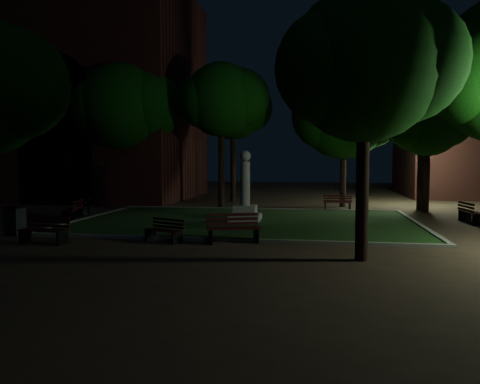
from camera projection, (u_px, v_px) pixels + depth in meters
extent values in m
plane|color=#3E2D21|center=(238.00, 229.00, 19.47)|extent=(80.00, 80.00, 0.00)
cube|color=#1E3E17|center=(245.00, 221.00, 21.43)|extent=(15.00, 10.00, 0.08)
cube|color=slate|center=(223.00, 240.00, 16.41)|extent=(15.40, 0.20, 0.12)
cube|color=slate|center=(259.00, 209.00, 26.45)|extent=(15.40, 0.20, 0.12)
cube|color=slate|center=(90.00, 218.00, 22.65)|extent=(0.20, 10.00, 0.12)
cube|color=slate|center=(419.00, 225.00, 20.21)|extent=(0.20, 10.00, 0.12)
cube|color=gray|center=(245.00, 217.00, 21.42)|extent=(1.40, 1.40, 0.30)
cube|color=gray|center=(245.00, 210.00, 21.39)|extent=(1.00, 1.00, 0.40)
cylinder|color=gray|center=(245.00, 183.00, 21.31)|extent=(0.44, 0.44, 2.00)
sphere|color=gray|center=(245.00, 156.00, 21.22)|extent=(0.50, 0.50, 0.50)
cube|color=#4F201D|center=(60.00, 98.00, 35.29)|extent=(20.00, 12.00, 15.00)
cube|color=black|center=(67.00, 150.00, 30.66)|extent=(5.00, 3.00, 7.00)
cylinder|color=black|center=(65.00, 96.00, 30.41)|extent=(5.00, 3.00, 5.00)
plane|color=orange|center=(76.00, 150.00, 31.84)|extent=(6.30, 0.00, 6.30)
sphere|color=#0D440C|center=(13.00, 84.00, 16.89)|extent=(4.07, 4.07, 4.07)
cylinder|color=black|center=(221.00, 165.00, 28.09)|extent=(0.36, 0.36, 5.10)
sphere|color=#0D440C|center=(221.00, 100.00, 27.82)|extent=(4.42, 4.42, 4.42)
sphere|color=#0D440C|center=(240.00, 98.00, 27.83)|extent=(3.54, 3.54, 3.54)
sphere|color=#0D440C|center=(205.00, 101.00, 27.68)|extent=(3.31, 3.31, 3.31)
cylinder|color=black|center=(343.00, 174.00, 28.14)|extent=(0.36, 0.36, 3.95)
sphere|color=#0D440C|center=(344.00, 114.00, 27.89)|extent=(5.40, 5.40, 5.40)
sphere|color=#0D440C|center=(367.00, 112.00, 27.86)|extent=(4.32, 4.32, 4.32)
sphere|color=#0D440C|center=(326.00, 116.00, 27.77)|extent=(4.05, 4.05, 4.05)
cylinder|color=black|center=(426.00, 177.00, 25.56)|extent=(0.36, 0.36, 3.80)
sphere|color=#0D440C|center=(428.00, 121.00, 25.35)|extent=(3.79, 3.79, 3.79)
sphere|color=#0D440C|center=(445.00, 120.00, 25.38)|extent=(3.03, 3.03, 3.03)
sphere|color=#0D440C|center=(414.00, 123.00, 25.18)|extent=(2.84, 2.84, 2.84)
sphere|color=#0D440C|center=(480.00, 72.00, 17.72)|extent=(4.24, 4.24, 4.24)
cylinder|color=black|center=(362.00, 187.00, 13.20)|extent=(0.36, 0.36, 4.20)
sphere|color=#0D440C|center=(365.00, 65.00, 12.96)|extent=(4.32, 4.32, 4.32)
sphere|color=#0D440C|center=(404.00, 61.00, 12.98)|extent=(3.46, 3.46, 3.46)
sphere|color=#0D440C|center=(333.00, 68.00, 12.81)|extent=(3.24, 3.24, 3.24)
cylinder|color=black|center=(125.00, 170.00, 29.44)|extent=(0.36, 0.36, 4.45)
sphere|color=#0D440C|center=(124.00, 107.00, 29.17)|extent=(5.56, 5.56, 5.56)
sphere|color=#0D440C|center=(146.00, 106.00, 29.14)|extent=(4.45, 4.45, 4.45)
sphere|color=#0D440C|center=(105.00, 109.00, 29.06)|extent=(4.17, 4.17, 4.17)
cylinder|color=black|center=(233.00, 165.00, 31.45)|extent=(0.36, 0.36, 4.99)
sphere|color=#0D440C|center=(233.00, 109.00, 31.19)|extent=(4.05, 4.05, 4.05)
sphere|color=#0D440C|center=(248.00, 108.00, 31.21)|extent=(3.24, 3.24, 3.24)
sphere|color=#0D440C|center=(220.00, 111.00, 31.03)|extent=(3.04, 3.04, 3.04)
cylinder|color=black|center=(420.00, 174.00, 26.72)|extent=(0.36, 0.36, 4.05)
sphere|color=#0D440C|center=(422.00, 116.00, 26.48)|extent=(4.22, 4.22, 4.22)
sphere|color=#0D440C|center=(441.00, 114.00, 26.51)|extent=(3.38, 3.38, 3.38)
sphere|color=#0D440C|center=(408.00, 118.00, 26.33)|extent=(3.17, 3.17, 3.17)
cylinder|color=black|center=(89.00, 172.00, 31.81)|extent=(0.12, 0.12, 4.05)
cylinder|color=black|center=(88.00, 142.00, 31.67)|extent=(0.90, 0.08, 0.08)
sphere|color=#D8FFD8|center=(82.00, 142.00, 31.74)|extent=(0.28, 0.28, 0.28)
sphere|color=#D8FFD8|center=(95.00, 142.00, 31.60)|extent=(0.28, 0.28, 0.28)
cylinder|color=black|center=(421.00, 175.00, 28.82)|extent=(0.12, 0.12, 3.87)
cylinder|color=black|center=(422.00, 143.00, 28.68)|extent=(0.90, 0.08, 0.08)
sphere|color=#D8FFD8|center=(414.00, 143.00, 28.76)|extent=(0.28, 0.28, 0.28)
sphere|color=#D8FFD8|center=(429.00, 143.00, 28.61)|extent=(0.28, 0.28, 0.28)
cube|color=black|center=(150.00, 235.00, 16.67)|extent=(0.26, 0.48, 0.40)
cube|color=black|center=(177.00, 238.00, 15.95)|extent=(0.26, 0.48, 0.40)
cube|color=black|center=(160.00, 231.00, 16.13)|extent=(1.36, 0.69, 0.04)
cube|color=black|center=(162.00, 231.00, 16.23)|extent=(1.36, 0.69, 0.04)
cube|color=black|center=(165.00, 230.00, 16.34)|extent=(1.36, 0.69, 0.04)
cube|color=black|center=(167.00, 230.00, 16.45)|extent=(1.36, 0.69, 0.04)
cube|color=black|center=(168.00, 227.00, 16.48)|extent=(1.35, 0.67, 0.09)
cube|color=black|center=(168.00, 223.00, 16.48)|extent=(1.35, 0.67, 0.09)
cube|color=black|center=(168.00, 220.00, 16.47)|extent=(1.35, 0.67, 0.09)
cube|color=black|center=(210.00, 236.00, 15.99)|extent=(0.27, 0.62, 0.50)
cube|color=black|center=(256.00, 235.00, 16.27)|extent=(0.27, 0.62, 0.50)
cube|color=black|center=(235.00, 229.00, 15.86)|extent=(1.76, 0.70, 0.05)
cube|color=black|center=(234.00, 228.00, 16.02)|extent=(1.76, 0.70, 0.05)
cube|color=black|center=(233.00, 228.00, 16.18)|extent=(1.76, 0.70, 0.05)
cube|color=black|center=(232.00, 227.00, 16.33)|extent=(1.76, 0.70, 0.05)
cube|color=black|center=(232.00, 224.00, 16.39)|extent=(1.75, 0.67, 0.11)
cube|color=black|center=(232.00, 219.00, 16.38)|extent=(1.75, 0.67, 0.11)
cube|color=black|center=(232.00, 215.00, 16.37)|extent=(1.75, 0.67, 0.11)
cube|color=black|center=(25.00, 236.00, 16.15)|extent=(0.12, 0.58, 0.46)
cube|color=black|center=(62.00, 238.00, 15.78)|extent=(0.12, 0.58, 0.46)
cube|color=black|center=(39.00, 231.00, 15.72)|extent=(1.68, 0.26, 0.04)
cube|color=black|center=(42.00, 230.00, 15.87)|extent=(1.68, 0.26, 0.04)
cube|color=black|center=(45.00, 230.00, 16.01)|extent=(1.68, 0.26, 0.04)
cube|color=black|center=(47.00, 229.00, 16.15)|extent=(1.68, 0.26, 0.04)
cube|color=black|center=(49.00, 226.00, 16.20)|extent=(1.68, 0.22, 0.10)
cube|color=black|center=(48.00, 222.00, 16.19)|extent=(1.68, 0.22, 0.10)
cube|color=black|center=(48.00, 217.00, 16.18)|extent=(1.68, 0.22, 0.10)
cube|color=black|center=(77.00, 212.00, 23.34)|extent=(0.57, 0.17, 0.45)
cube|color=black|center=(68.00, 216.00, 21.90)|extent=(0.57, 0.17, 0.45)
cube|color=black|center=(68.00, 209.00, 22.60)|extent=(0.42, 1.63, 0.04)
cube|color=black|center=(71.00, 209.00, 22.60)|extent=(0.42, 1.63, 0.04)
cube|color=black|center=(74.00, 209.00, 22.61)|extent=(0.42, 1.63, 0.04)
cube|color=black|center=(77.00, 209.00, 22.61)|extent=(0.42, 1.63, 0.04)
cube|color=black|center=(78.00, 207.00, 22.61)|extent=(0.38, 1.62, 0.10)
cube|color=black|center=(78.00, 204.00, 22.60)|extent=(0.38, 1.62, 0.10)
cube|color=black|center=(78.00, 201.00, 22.59)|extent=(0.38, 1.62, 0.10)
cube|color=black|center=(479.00, 220.00, 20.46)|extent=(0.59, 0.12, 0.47)
cube|color=black|center=(465.00, 216.00, 21.94)|extent=(0.59, 0.12, 0.47)
cube|color=black|center=(477.00, 212.00, 21.17)|extent=(0.26, 1.71, 0.04)
cube|color=black|center=(474.00, 212.00, 21.18)|extent=(0.26, 1.71, 0.04)
cube|color=black|center=(470.00, 212.00, 21.19)|extent=(0.26, 1.71, 0.04)
cube|color=black|center=(467.00, 212.00, 21.20)|extent=(0.26, 1.71, 0.04)
cube|color=black|center=(466.00, 210.00, 21.19)|extent=(0.23, 1.71, 0.10)
cube|color=black|center=(466.00, 207.00, 21.18)|extent=(0.23, 1.71, 0.10)
cube|color=black|center=(466.00, 203.00, 21.17)|extent=(0.23, 1.71, 0.10)
cube|color=black|center=(350.00, 206.00, 26.46)|extent=(0.07, 0.54, 0.43)
cube|color=black|center=(325.00, 206.00, 26.64)|extent=(0.07, 0.54, 0.43)
cube|color=black|center=(337.00, 202.00, 26.75)|extent=(1.58, 0.13, 0.04)
cube|color=black|center=(337.00, 202.00, 26.61)|extent=(1.58, 0.13, 0.04)
cube|color=black|center=(337.00, 202.00, 26.48)|extent=(1.58, 0.13, 0.04)
cube|color=black|center=(338.00, 203.00, 26.34)|extent=(1.58, 0.13, 0.04)
cube|color=black|center=(338.00, 201.00, 26.27)|extent=(1.58, 0.10, 0.09)
cube|color=black|center=(338.00, 198.00, 26.26)|extent=(1.58, 0.10, 0.09)
cube|color=black|center=(338.00, 196.00, 26.25)|extent=(1.58, 0.10, 0.09)
cube|color=black|center=(15.00, 222.00, 17.72)|extent=(0.62, 0.62, 1.02)
cube|color=black|center=(14.00, 208.00, 17.68)|extent=(0.69, 0.69, 0.07)
imported|color=black|center=(81.00, 207.00, 24.00)|extent=(1.76, 1.46, 0.90)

